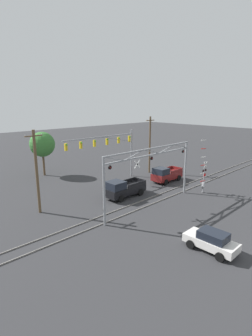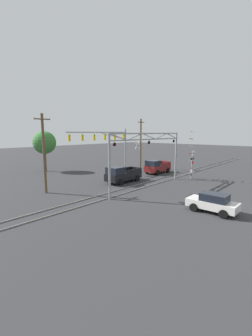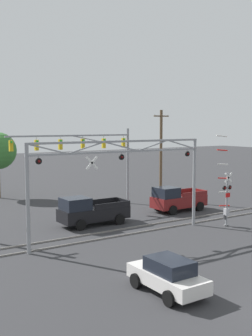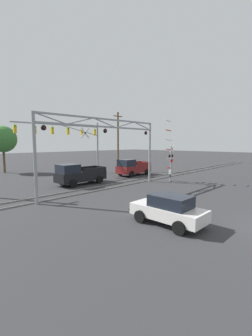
{
  "view_description": "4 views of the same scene",
  "coord_description": "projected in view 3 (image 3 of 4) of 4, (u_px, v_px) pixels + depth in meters",
  "views": [
    {
      "loc": [
        -20.59,
        -3.35,
        11.06
      ],
      "look_at": [
        -1.66,
        16.16,
        4.26
      ],
      "focal_mm": 28.0,
      "sensor_mm": 36.0,
      "label": 1
    },
    {
      "loc": [
        -21.52,
        -1.4,
        6.54
      ],
      "look_at": [
        -2.18,
        15.68,
        2.47
      ],
      "focal_mm": 24.0,
      "sensor_mm": 36.0,
      "label": 2
    },
    {
      "loc": [
        -14.99,
        -9.12,
        7.51
      ],
      "look_at": [
        1.27,
        15.41,
        4.5
      ],
      "focal_mm": 45.0,
      "sensor_mm": 36.0,
      "label": 3
    },
    {
      "loc": [
        -13.31,
        -1.39,
        4.34
      ],
      "look_at": [
        1.94,
        13.31,
        1.97
      ],
      "focal_mm": 24.0,
      "sensor_mm": 36.0,
      "label": 4
    }
  ],
  "objects": [
    {
      "name": "pickup_truck_following",
      "position": [
        176.0,
        199.0,
        36.67
      ],
      "size": [
        4.94,
        2.27,
        2.22
      ],
      "color": "maroon",
      "rests_on": "ground_plane"
    },
    {
      "name": "traffic_signal_span",
      "position": [
        94.0,
        151.0,
        38.06
      ],
      "size": [
        11.92,
        0.39,
        7.19
      ],
      "color": "gray",
      "rests_on": "ground_plane"
    },
    {
      "name": "crossing_gantry",
      "position": [
        121.0,
        169.0,
        27.72
      ],
      "size": [
        13.18,
        0.27,
        6.52
      ],
      "color": "gray",
      "rests_on": "ground_plane"
    },
    {
      "name": "crossing_signal_mast",
      "position": [
        226.0,
        197.0,
        31.13
      ],
      "size": [
        1.66,
        0.35,
        6.82
      ],
      "color": "gray",
      "rests_on": "ground_plane"
    },
    {
      "name": "rail_track_near",
      "position": [
        119.0,
        236.0,
        28.43
      ],
      "size": [
        80.0,
        0.08,
        0.1
      ],
      "primitive_type": "cube",
      "color": "gray",
      "rests_on": "ground_plane"
    },
    {
      "name": "utility_pole_right",
      "position": [
        161.0,
        154.0,
        41.72
      ],
      "size": [
        1.8,
        0.28,
        8.99
      ],
      "color": "brown",
      "rests_on": "ground_plane"
    },
    {
      "name": "sedan_waiting",
      "position": [
        168.0,
        275.0,
        18.83
      ],
      "size": [
        1.98,
        4.02,
        1.6
      ],
      "color": "silver",
      "rests_on": "ground_plane"
    },
    {
      "name": "rail_track_far",
      "position": [
        108.0,
        231.0,
        29.62
      ],
      "size": [
        80.0,
        0.08,
        0.1
      ],
      "primitive_type": "cube",
      "color": "gray",
      "rests_on": "ground_plane"
    },
    {
      "name": "pickup_truck_lead",
      "position": [
        90.0,
        211.0,
        31.53
      ],
      "size": [
        5.31,
        2.27,
        2.22
      ],
      "color": "black",
      "rests_on": "ground_plane"
    }
  ]
}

